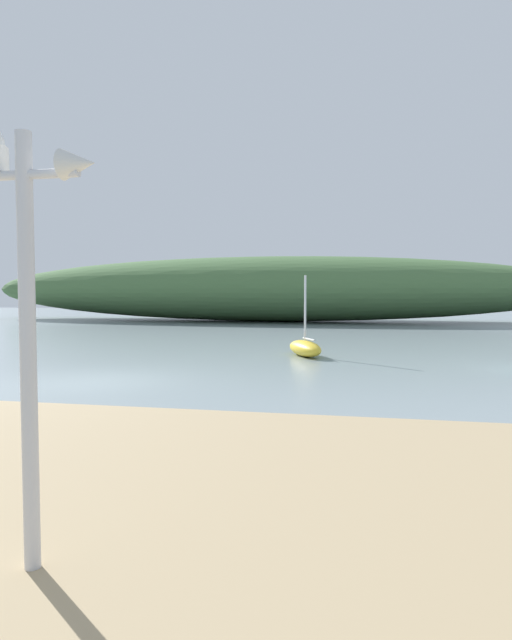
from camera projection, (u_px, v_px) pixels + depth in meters
ground_plane at (96, 381)px, 13.66m from camera, size 120.00×120.00×0.00m
distant_hill at (268, 289)px, 42.93m from camera, size 47.99×10.52×5.19m
sailboat_near_shore at (305, 348)px, 19.08m from camera, size 1.80×2.52×2.91m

